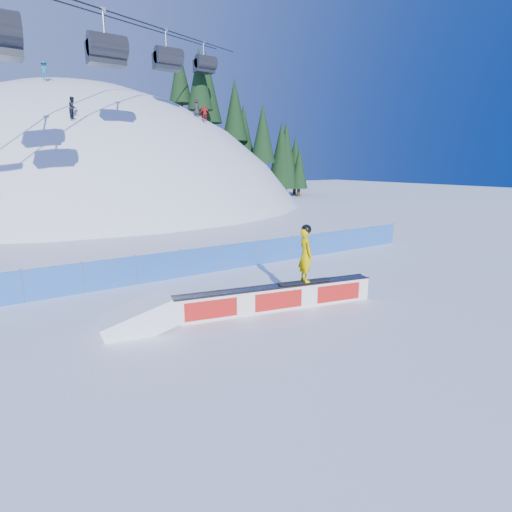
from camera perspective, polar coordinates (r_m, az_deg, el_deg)
ground at (r=15.50m, az=6.53°, el=-5.20°), size 160.00×160.00×0.00m
snow_hill at (r=58.73m, az=-21.60°, el=-10.79°), size 64.00×64.00×64.00m
treeline at (r=62.38m, az=-1.73°, el=17.51°), size 19.91×11.28×19.39m
safety_fence at (r=18.88m, az=-2.15°, el=0.10°), size 22.05×0.05×1.30m
chairlift at (r=43.01m, az=-14.35°, el=28.97°), size 40.80×41.70×22.00m
rail_box at (r=13.53m, az=2.88°, el=-6.00°), size 7.06×1.97×0.85m
snow_ramp at (r=12.65m, az=-16.16°, el=-9.95°), size 2.52×1.87×1.42m
snowboarder at (r=13.60m, az=7.10°, el=0.24°), size 1.95×0.76×2.01m
distant_skiers at (r=42.49m, az=-18.57°, el=20.80°), size 15.19×10.25×5.94m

